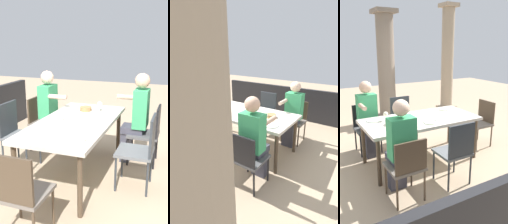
{
  "view_description": "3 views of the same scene",
  "coord_description": "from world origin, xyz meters",
  "views": [
    {
      "loc": [
        3.27,
        1.29,
        1.85
      ],
      "look_at": [
        -0.11,
        0.08,
        0.87
      ],
      "focal_mm": 44.56,
      "sensor_mm": 36.0,
      "label": 1
    },
    {
      "loc": [
        -1.97,
        2.6,
        1.94
      ],
      "look_at": [
        -0.14,
        -0.08,
        0.78
      ],
      "focal_mm": 28.59,
      "sensor_mm": 36.0,
      "label": 2
    },
    {
      "loc": [
        -1.79,
        -3.24,
        1.94
      ],
      "look_at": [
        0.08,
        0.02,
        0.86
      ],
      "focal_mm": 37.16,
      "sensor_mm": 36.0,
      "label": 3
    }
  ],
  "objects": [
    {
      "name": "chair_head_east",
      "position": [
        1.38,
        0.0,
        0.52
      ],
      "size": [
        0.44,
        0.44,
        0.89
      ],
      "color": "#6A6158",
      "rests_on": "ground"
    },
    {
      "name": "dining_table",
      "position": [
        0.0,
        0.0,
        0.7
      ],
      "size": [
        1.93,
        0.94,
        0.77
      ],
      "color": "beige",
      "rests_on": "ground"
    },
    {
      "name": "spoon_2",
      "position": [
        0.81,
        0.27,
        0.77
      ],
      "size": [
        0.03,
        0.17,
        0.01
      ],
      "primitive_type": "cube",
      "rotation": [
        0.0,
        0.0,
        -0.09
      ],
      "color": "silver",
      "rests_on": "dining_table"
    },
    {
      "name": "fork_2",
      "position": [
        0.51,
        0.27,
        0.77
      ],
      "size": [
        0.02,
        0.17,
        0.01
      ],
      "primitive_type": "cube",
      "rotation": [
        0.0,
        0.0,
        0.04
      ],
      "color": "silver",
      "rests_on": "dining_table"
    },
    {
      "name": "chair_west_south",
      "position": [
        -0.68,
        -0.88,
        0.51
      ],
      "size": [
        0.44,
        0.44,
        0.87
      ],
      "color": "#6A6158",
      "rests_on": "ground"
    },
    {
      "name": "bread_basket",
      "position": [
        -0.54,
        -0.05,
        0.8
      ],
      "size": [
        0.17,
        0.17,
        0.06
      ],
      "primitive_type": "cylinder",
      "color": "#9E7547",
      "rests_on": "dining_table"
    },
    {
      "name": "wine_glass_0",
      "position": [
        -0.55,
        0.17,
        0.88
      ],
      "size": [
        0.08,
        0.08,
        0.16
      ],
      "color": "white",
      "rests_on": "dining_table"
    },
    {
      "name": "chair_mid_south",
      "position": [
        0.07,
        -0.89,
        0.55
      ],
      "size": [
        0.44,
        0.44,
        0.95
      ],
      "color": "#5B5E61",
      "rests_on": "ground"
    },
    {
      "name": "diner_woman_green",
      "position": [
        -0.68,
        -0.69,
        0.71
      ],
      "size": [
        0.35,
        0.49,
        1.32
      ],
      "color": "#3F3F4C",
      "rests_on": "ground"
    },
    {
      "name": "chair_west_north",
      "position": [
        -0.68,
        0.89,
        0.51
      ],
      "size": [
        0.44,
        0.44,
        0.88
      ],
      "color": "#4F4F50",
      "rests_on": "ground"
    },
    {
      "name": "spoon_0",
      "position": [
        -0.56,
        0.27,
        0.77
      ],
      "size": [
        0.03,
        0.17,
        0.01
      ],
      "primitive_type": "cube",
      "rotation": [
        0.0,
        0.0,
        0.1
      ],
      "color": "silver",
      "rests_on": "dining_table"
    },
    {
      "name": "plate_0",
      "position": [
        -0.71,
        0.27,
        0.78
      ],
      "size": [
        0.26,
        0.26,
        0.02
      ],
      "color": "white",
      "rests_on": "dining_table"
    },
    {
      "name": "diner_man_white",
      "position": [
        -0.69,
        0.7,
        0.73
      ],
      "size": [
        0.35,
        0.5,
        1.35
      ],
      "color": "#3F3F4C",
      "rests_on": "ground"
    },
    {
      "name": "plate_2",
      "position": [
        0.66,
        0.27,
        0.78
      ],
      "size": [
        0.2,
        0.2,
        0.02
      ],
      "color": "white",
      "rests_on": "dining_table"
    },
    {
      "name": "plate_1",
      "position": [
        0.02,
        -0.28,
        0.78
      ],
      "size": [
        0.22,
        0.22,
        0.02
      ],
      "color": "white",
      "rests_on": "dining_table"
    },
    {
      "name": "chair_mid_north",
      "position": [
        0.07,
        0.89,
        0.54
      ],
      "size": [
        0.44,
        0.44,
        0.94
      ],
      "color": "#5B5E61",
      "rests_on": "ground"
    },
    {
      "name": "fork_1",
      "position": [
        -0.13,
        -0.28,
        0.77
      ],
      "size": [
        0.02,
        0.17,
        0.01
      ],
      "primitive_type": "cube",
      "rotation": [
        0.0,
        0.0,
        -0.03
      ],
      "color": "silver",
      "rests_on": "dining_table"
    },
    {
      "name": "spoon_1",
      "position": [
        0.17,
        -0.28,
        0.77
      ],
      "size": [
        0.04,
        0.17,
        0.01
      ],
      "primitive_type": "cube",
      "rotation": [
        0.0,
        0.0,
        0.11
      ],
      "color": "silver",
      "rests_on": "dining_table"
    },
    {
      "name": "fork_0",
      "position": [
        -0.86,
        0.27,
        0.77
      ],
      "size": [
        0.03,
        0.17,
        0.01
      ],
      "primitive_type": "cube",
      "rotation": [
        0.0,
        0.0,
        0.07
      ],
      "color": "silver",
      "rests_on": "dining_table"
    },
    {
      "name": "ground_plane",
      "position": [
        0.0,
        0.0,
        0.0
      ],
      "size": [
        16.0,
        16.0,
        0.0
      ],
      "primitive_type": "plane",
      "color": "tan"
    }
  ]
}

